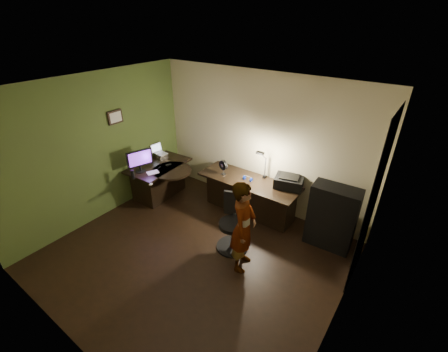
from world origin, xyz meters
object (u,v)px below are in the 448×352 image
Objects in this scene: desk_right at (248,197)px; person at (243,227)px; cabinet at (332,217)px; office_chair at (233,224)px; desk_left at (160,180)px; monitor at (140,164)px.

person is at bearing -61.69° from desk_right.
cabinet reaches higher than office_chair.
cabinet is at bearing 0.47° from desk_right.
desk_left is at bearing 145.93° from office_chair.
monitor is 0.34× the size of person.
desk_left is 1.31× the size of office_chair.
monitor reaches higher than desk_left.
monitor reaches higher than desk_right.
cabinet reaches higher than desk_right.
desk_left is at bearing 98.41° from monitor.
person is at bearing -18.27° from desk_left.
cabinet is at bearing 17.08° from office_chair.
person reaches higher than monitor.
monitor is at bearing -102.69° from desk_left.
person is at bearing -56.39° from office_chair.
desk_left is 0.65× the size of desk_right.
person is at bearing -128.34° from cabinet.
office_chair is at bearing 16.76° from monitor.
desk_right is 2.25m from monitor.
monitor is (-1.96, -0.97, 0.54)m from desk_right.
desk_left is 0.85× the size of person.
office_chair reaches higher than desk_right.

